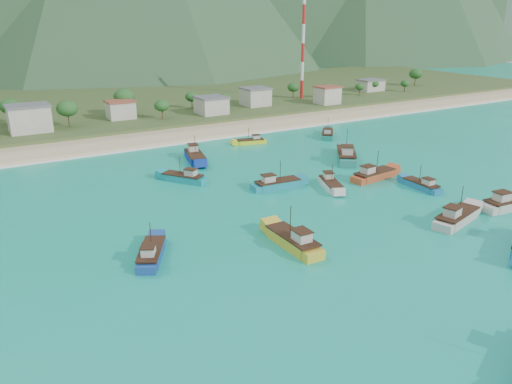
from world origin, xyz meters
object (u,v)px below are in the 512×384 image
boat_2 (421,186)px  boat_4 (374,176)px  boat_1 (293,242)px  boat_17 (509,204)px  boat_19 (251,142)px  boat_25 (346,156)px  boat_5 (184,178)px  boat_18 (195,157)px  boat_29 (330,185)px  boat_21 (327,135)px  boat_23 (151,255)px  boat_11 (277,185)px  boat_3 (457,218)px  radio_tower (303,43)px

boat_2 → boat_4: boat_4 is taller
boat_1 → boat_17: 43.19m
boat_1 → boat_19: (26.40, 58.36, -0.35)m
boat_1 → boat_2: boat_1 is taller
boat_25 → boat_5: bearing=-150.3°
boat_18 → boat_29: 35.73m
boat_4 → boat_19: bearing=-177.0°
boat_4 → boat_21: (15.79, 35.71, -0.14)m
boat_4 → boat_5: bearing=-125.5°
boat_21 → boat_25: bearing=-77.8°
boat_23 → boat_29: 43.54m
boat_5 → boat_18: boat_18 is taller
boat_17 → boat_19: boat_17 is taller
boat_11 → boat_17: (30.16, -30.77, 0.12)m
boat_3 → boat_4: size_ratio=1.04×
boat_17 → boat_23: boat_17 is taller
boat_5 → boat_18: bearing=22.4°
boat_3 → boat_4: 25.09m
boat_25 → boat_21: bearing=99.0°
boat_5 → boat_23: (-17.85, -30.37, -0.01)m
boat_11 → boat_21: 47.43m
boat_3 → boat_23: 50.67m
boat_4 → boat_18: 42.30m
boat_1 → boat_17: bearing=-8.6°
boat_1 → boat_21: 73.04m
boat_19 → boat_29: (-4.26, -39.61, 0.11)m
boat_11 → boat_23: (-32.33, -16.76, -0.06)m
boat_3 → boat_25: bearing=152.1°
boat_19 → boat_23: 68.95m
boat_5 → boat_18: (8.52, 13.32, 0.18)m
boat_5 → boat_23: size_ratio=0.98×
boat_18 → boat_23: 51.03m
boat_3 → boat_25: 40.17m
radio_tower → boat_4: 101.50m
boat_11 → boat_17: size_ratio=0.90×
radio_tower → boat_4: bearing=-116.6°
boat_17 → boat_29: boat_17 is taller
boat_3 → boat_11: size_ratio=1.13×
boat_18 → boat_25: bearing=163.4°
boat_18 → boat_19: (19.87, 7.46, -0.36)m
boat_18 → boat_11: bearing=115.9°
boat_25 → boat_11: bearing=-124.5°
boat_1 → boat_5: 37.62m
boat_2 → boat_21: (11.73, 45.16, 0.11)m
boat_17 → boat_3: bearing=-86.4°
boat_5 → boat_23: bearing=-155.4°
boat_18 → boat_19: size_ratio=1.41×
boat_4 → boat_19: (-7.04, 40.10, -0.31)m
boat_1 → boat_25: size_ratio=0.88×
boat_19 → boat_1: bearing=169.7°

